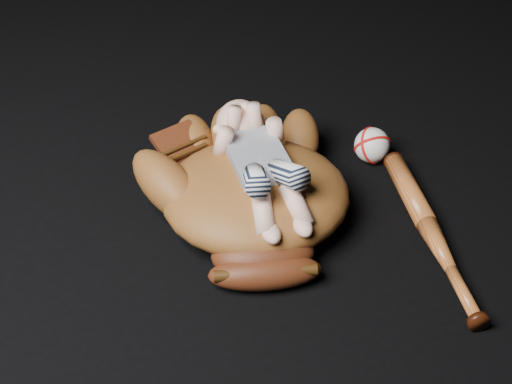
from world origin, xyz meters
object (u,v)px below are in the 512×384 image
newborn_baby (263,164)px  baseball_bat (432,233)px  baseball_glove (256,187)px  baseball (372,145)px

newborn_baby → baseball_bat: bearing=-29.4°
baseball_glove → baseball: bearing=31.9°
baseball_glove → baseball: (0.27, 0.14, -0.04)m
newborn_baby → baseball_glove: bearing=-176.6°
baseball_glove → baseball_bat: 0.33m
baseball_glove → baseball_bat: baseball_glove is taller
baseball_glove → baseball_bat: size_ratio=1.13×
baseball_bat → baseball_glove: bearing=159.3°
baseball_glove → newborn_baby: (0.01, 0.00, 0.05)m
baseball_bat → baseball: (-0.04, 0.25, 0.02)m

